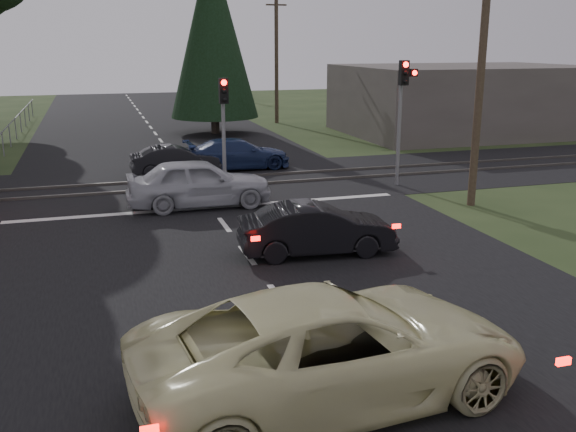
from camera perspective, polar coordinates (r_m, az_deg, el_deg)
name	(u,v)px	position (r m, az deg, el deg)	size (l,w,h in m)	color
ground	(280,298)	(13.93, -0.76, -7.32)	(120.00, 120.00, 0.00)	#253518
road	(202,196)	(23.27, -7.63, 1.81)	(14.00, 100.00, 0.01)	black
rail_corridor	(194,184)	(25.20, -8.39, 2.82)	(120.00, 8.00, 0.01)	black
stop_line	(211,207)	(21.54, -6.84, 0.78)	(13.00, 0.35, 0.00)	silver
rail_near	(197,187)	(24.42, -8.10, 2.54)	(120.00, 0.12, 0.10)	#59544C
rail_far	(191,179)	(25.96, -8.66, 3.27)	(120.00, 0.12, 0.10)	#59544C
traffic_signal_right	(403,98)	(24.59, 10.20, 10.24)	(0.68, 0.48, 4.70)	slate
traffic_signal_center	(224,114)	(23.63, -5.73, 8.97)	(0.32, 0.48, 4.10)	slate
utility_pole_near	(482,62)	(21.99, 16.84, 12.97)	(1.80, 0.26, 9.00)	#4C3D2D
utility_pole_mid	(276,52)	(44.06, -1.03, 14.39)	(1.80, 0.26, 9.00)	#4C3D2D
utility_pole_far	(210,48)	(68.44, -6.97, 14.57)	(1.80, 0.26, 9.00)	#4C3D2D
conifer_tree	(213,31)	(39.02, -6.73, 16.05)	(5.20, 5.20, 11.00)	#473D33
fence_left	(8,151)	(35.53, -23.64, 5.28)	(0.10, 36.00, 1.20)	slate
building_right	(464,99)	(40.71, 15.39, 9.96)	(14.00, 10.00, 4.00)	#59514C
cream_coupe	(332,347)	(9.99, 3.96, -11.50)	(2.83, 6.14, 1.71)	beige
dark_hatchback	(317,229)	(16.58, 2.58, -1.20)	(1.40, 4.02, 1.32)	black
silver_car	(199,183)	(21.57, -7.91, 2.94)	(1.92, 4.77, 1.63)	#A7A9B0
blue_sedan	(238,154)	(27.96, -4.49, 5.51)	(1.84, 4.53, 1.32)	navy
dark_car_far	(175,160)	(27.09, -9.97, 4.90)	(1.28, 3.66, 1.21)	black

